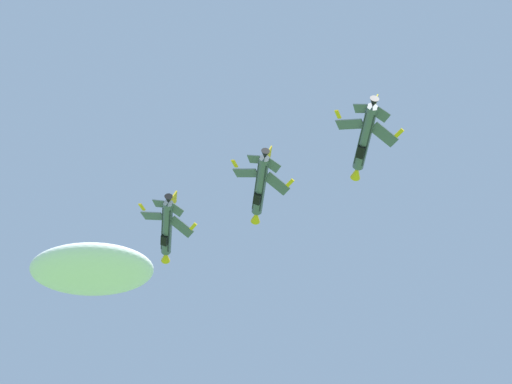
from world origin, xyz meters
name	(u,v)px	position (x,y,z in m)	size (l,w,h in m)	color
cloud_high_distant	(92,270)	(-65.63, 241.18, 212.05)	(43.90, 25.83, 11.32)	white
fighter_jet_lead	(167,229)	(-18.97, 107.58, 106.63)	(9.92, 15.96, 5.00)	#4C5666
fighter_jet_left_wing	(260,187)	(-3.10, 98.00, 106.58)	(9.97, 15.96, 4.95)	#4C5666
fighter_jet_right_wing	(365,139)	(12.80, 86.83, 105.00)	(10.07, 15.96, 4.84)	#4C5666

